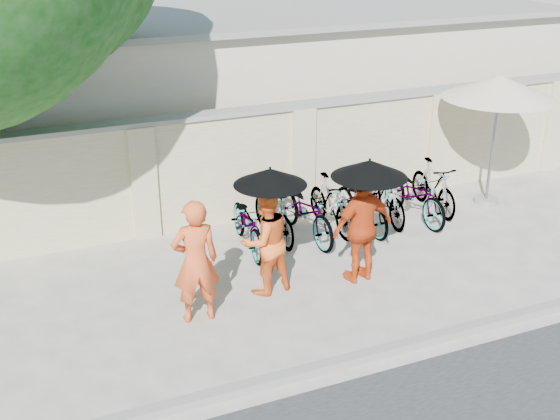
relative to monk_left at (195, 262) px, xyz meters
name	(u,v)px	position (x,y,z in m)	size (l,w,h in m)	color
ground	(266,308)	(0.99, -0.11, -0.90)	(80.00, 80.00, 0.00)	#BEB3A4
kerb	(317,369)	(0.99, -1.81, -0.84)	(40.00, 0.16, 0.12)	gray
compound_wall	(250,166)	(1.99, 3.09, 0.10)	(20.00, 0.30, 2.00)	beige
building_behind	(231,85)	(2.99, 6.89, 0.70)	(14.00, 6.00, 3.20)	beige
monk_left	(195,262)	(0.00, 0.00, 0.00)	(0.65, 0.43, 1.80)	#E75425
monk_center	(265,241)	(1.18, 0.36, -0.07)	(0.80, 0.62, 1.65)	orange
parasol_center	(270,177)	(1.23, 0.28, 0.96)	(1.05, 1.05, 1.04)	black
monk_right	(362,227)	(2.66, 0.12, -0.02)	(1.03, 0.43, 1.76)	#CF4014
parasol_right	(369,169)	(2.68, 0.04, 0.95)	(1.13, 1.13, 0.98)	black
patio_umbrella	(500,88)	(6.49, 1.90, 1.38)	(2.76, 2.76, 2.53)	gray
bike_0	(248,223)	(1.45, 1.81, -0.43)	(0.62, 1.78, 0.94)	gray
bike_1	(274,212)	(2.00, 2.01, -0.40)	(0.47, 1.66, 1.00)	gray
bike_2	(306,211)	(2.54, 1.84, -0.40)	(0.67, 1.91, 1.00)	gray
bike_3	(331,204)	(3.09, 1.97, -0.40)	(0.46, 1.64, 0.99)	gray
bike_4	(362,204)	(3.64, 1.82, -0.44)	(0.60, 1.73, 0.91)	gray
bike_5	(385,196)	(4.18, 1.93, -0.41)	(0.46, 1.63, 0.98)	gray
bike_6	(415,194)	(4.73, 1.79, -0.41)	(0.65, 1.87, 0.98)	gray
bike_7	(434,187)	(5.28, 1.99, -0.41)	(0.46, 1.62, 0.97)	gray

